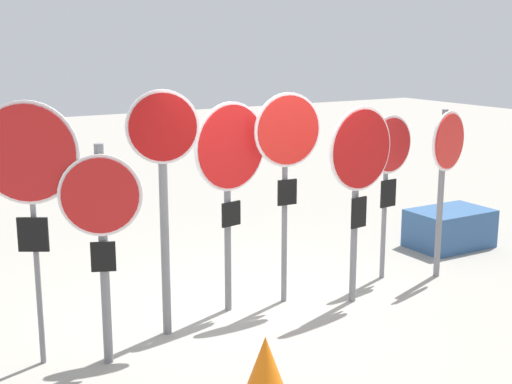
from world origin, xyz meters
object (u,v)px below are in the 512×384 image
at_px(stop_sign_1, 102,220).
at_px(stop_sign_4, 287,149).
at_px(stop_sign_2, 163,169).
at_px(traffic_cone_0, 265,370).
at_px(storage_crate, 450,228).
at_px(stop_sign_3, 230,163).
at_px(stop_sign_5, 360,166).
at_px(stop_sign_6, 389,160).
at_px(stop_sign_7, 446,159).
at_px(stop_sign_0, 28,169).

height_order(stop_sign_1, stop_sign_4, stop_sign_4).
relative_size(stop_sign_2, traffic_cone_0, 4.23).
xyz_separation_m(stop_sign_4, storage_crate, (3.17, 0.65, -1.47)).
bearing_deg(stop_sign_1, storage_crate, 34.00).
bearing_deg(stop_sign_1, stop_sign_2, 46.26).
xyz_separation_m(stop_sign_3, stop_sign_5, (1.33, -0.48, -0.08)).
xyz_separation_m(stop_sign_1, storage_crate, (5.41, 1.12, -1.09)).
relative_size(stop_sign_5, traffic_cone_0, 3.80).
bearing_deg(stop_sign_1, traffic_cone_0, -34.35).
bearing_deg(stop_sign_6, stop_sign_3, 172.56).
relative_size(traffic_cone_0, storage_crate, 0.51).
height_order(stop_sign_7, traffic_cone_0, stop_sign_7).
relative_size(stop_sign_6, stop_sign_7, 0.97).
relative_size(stop_sign_4, traffic_cone_0, 4.06).
height_order(stop_sign_3, stop_sign_6, stop_sign_3).
bearing_deg(stop_sign_5, stop_sign_3, 152.22).
xyz_separation_m(stop_sign_0, stop_sign_6, (4.24, 0.24, -0.34)).
bearing_deg(stop_sign_3, stop_sign_7, -18.10).
distance_m(stop_sign_0, stop_sign_4, 2.77).
relative_size(stop_sign_1, traffic_cone_0, 3.50).
distance_m(stop_sign_5, traffic_cone_0, 2.78).
height_order(stop_sign_7, storage_crate, stop_sign_7).
xyz_separation_m(stop_sign_4, traffic_cone_0, (-1.36, -1.80, -1.46)).
xyz_separation_m(stop_sign_1, stop_sign_6, (3.72, 0.53, 0.12)).
bearing_deg(stop_sign_4, stop_sign_3, 176.03).
relative_size(stop_sign_0, storage_crate, 2.13).
bearing_deg(storage_crate, stop_sign_1, -168.25).
xyz_separation_m(stop_sign_3, stop_sign_6, (2.13, -0.03, -0.15)).
height_order(stop_sign_4, stop_sign_7, stop_sign_4).
height_order(stop_sign_2, stop_sign_3, stop_sign_2).
bearing_deg(stop_sign_2, stop_sign_6, 18.58).
xyz_separation_m(stop_sign_3, traffic_cone_0, (-0.71, -1.88, -1.35)).
xyz_separation_m(stop_sign_3, stop_sign_7, (2.77, -0.32, -0.15)).
relative_size(stop_sign_6, traffic_cone_0, 3.49).
height_order(stop_sign_3, stop_sign_7, stop_sign_3).
relative_size(stop_sign_2, stop_sign_3, 1.08).
height_order(stop_sign_5, storage_crate, stop_sign_5).
bearing_deg(stop_sign_6, storage_crate, 12.77).
bearing_deg(stop_sign_5, stop_sign_2, 165.64).
bearing_deg(traffic_cone_0, stop_sign_1, 123.41).
distance_m(stop_sign_0, stop_sign_7, 4.89).
bearing_deg(stop_sign_0, stop_sign_3, 37.81).
relative_size(stop_sign_7, traffic_cone_0, 3.59).
distance_m(stop_sign_1, stop_sign_4, 2.32).
distance_m(stop_sign_1, stop_sign_2, 0.87).
height_order(stop_sign_5, stop_sign_7, stop_sign_5).
relative_size(stop_sign_1, stop_sign_6, 1.00).
relative_size(stop_sign_3, stop_sign_4, 0.97).
bearing_deg(stop_sign_7, stop_sign_6, 139.04).
relative_size(stop_sign_3, traffic_cone_0, 3.93).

